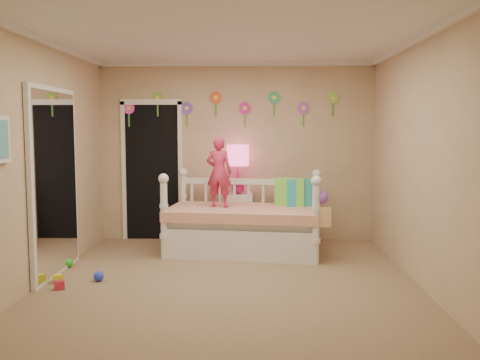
{
  "coord_description": "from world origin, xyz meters",
  "views": [
    {
      "loc": [
        0.28,
        -5.45,
        1.65
      ],
      "look_at": [
        0.1,
        0.6,
        1.05
      ],
      "focal_mm": 39.3,
      "sensor_mm": 36.0,
      "label": 1
    }
  ],
  "objects_px": {
    "daybed": "(244,212)",
    "table_lamp": "(238,161)",
    "nightstand": "(238,218)",
    "child": "(219,172)"
  },
  "relations": [
    {
      "from": "nightstand",
      "to": "table_lamp",
      "type": "relative_size",
      "value": 1.0
    },
    {
      "from": "child",
      "to": "table_lamp",
      "type": "relative_size",
      "value": 1.33
    },
    {
      "from": "daybed",
      "to": "table_lamp",
      "type": "distance_m",
      "value": 0.92
    },
    {
      "from": "daybed",
      "to": "child",
      "type": "distance_m",
      "value": 0.62
    },
    {
      "from": "daybed",
      "to": "child",
      "type": "bearing_deg",
      "value": -178.13
    },
    {
      "from": "daybed",
      "to": "table_lamp",
      "type": "height_order",
      "value": "table_lamp"
    },
    {
      "from": "daybed",
      "to": "table_lamp",
      "type": "bearing_deg",
      "value": 105.32
    },
    {
      "from": "daybed",
      "to": "nightstand",
      "type": "bearing_deg",
      "value": 105.32
    },
    {
      "from": "daybed",
      "to": "table_lamp",
      "type": "xyz_separation_m",
      "value": [
        -0.1,
        0.67,
        0.63
      ]
    },
    {
      "from": "daybed",
      "to": "child",
      "type": "xyz_separation_m",
      "value": [
        -0.33,
        0.03,
        0.53
      ]
    }
  ]
}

